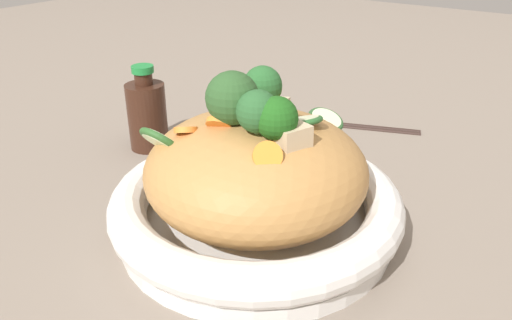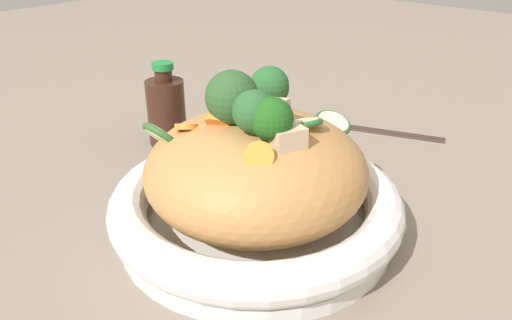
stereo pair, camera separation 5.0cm
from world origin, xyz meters
name	(u,v)px [view 1 (the left image)]	position (x,y,z in m)	size (l,w,h in m)	color
ground_plane	(256,230)	(0.00, 0.00, 0.00)	(3.00, 3.00, 0.00)	gray
serving_bowl	(256,207)	(0.00, 0.00, 0.03)	(0.30, 0.30, 0.06)	white
noodle_heap	(256,170)	(0.00, 0.00, 0.07)	(0.22, 0.22, 0.11)	#B47F45
broccoli_florets	(254,100)	(0.01, 0.01, 0.14)	(0.14, 0.12, 0.07)	#91AC76
carrot_coins	(226,137)	(-0.04, 0.01, 0.12)	(0.05, 0.13, 0.03)	orange
zucchini_slices	(252,129)	(0.01, 0.01, 0.11)	(0.19, 0.16, 0.05)	beige
chicken_chunks	(277,124)	(-0.01, -0.03, 0.13)	(0.05, 0.07, 0.03)	beige
soy_sauce_bottle	(147,114)	(0.09, 0.25, 0.05)	(0.05, 0.05, 0.12)	#381E14
chopsticks_pair	(354,125)	(0.32, 0.04, 0.00)	(0.08, 0.20, 0.01)	black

